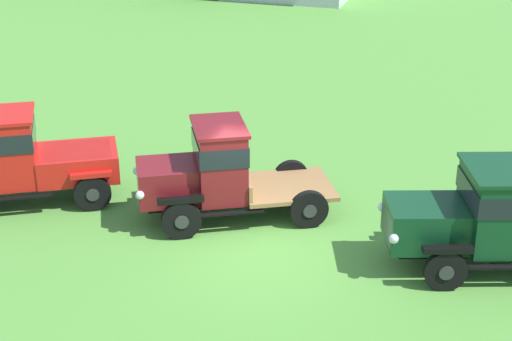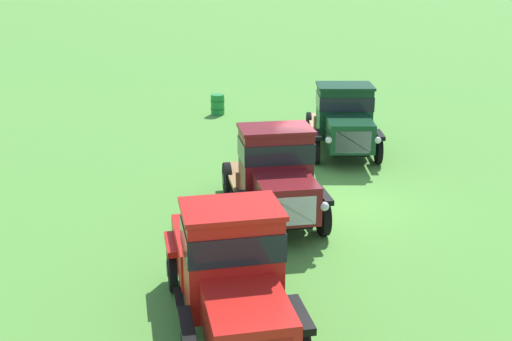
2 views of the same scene
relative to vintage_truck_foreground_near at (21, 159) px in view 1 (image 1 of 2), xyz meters
The scene contains 4 objects.
ground_plane 6.38m from the vintage_truck_foreground_near, ahead, with size 240.00×240.00×0.00m, color #518E38.
vintage_truck_foreground_near is the anchor object (origin of this frame).
vintage_truck_second_in_line 4.87m from the vintage_truck_foreground_near, ahead, with size 4.92×3.79×2.35m.
vintage_truck_midrow_center 11.01m from the vintage_truck_foreground_near, ahead, with size 5.45×3.44×2.27m.
Camera 1 is at (4.87, -14.56, 8.58)m, focal length 55.00 mm.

